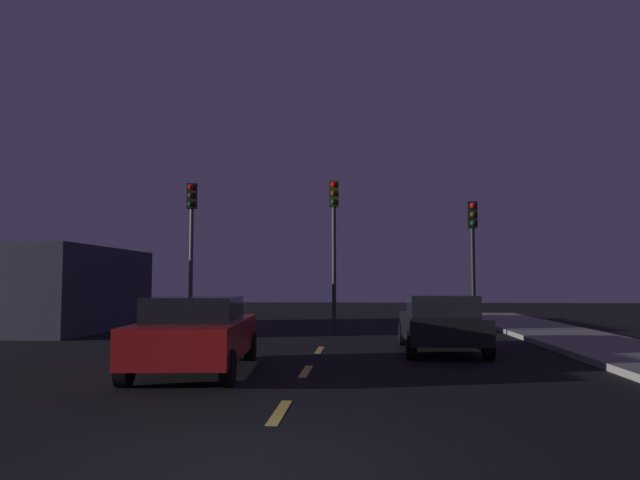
% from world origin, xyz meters
% --- Properties ---
extents(ground_plane, '(80.00, 80.00, 0.00)m').
position_xyz_m(ground_plane, '(0.00, 7.00, 0.00)').
color(ground_plane, black).
extents(lane_stripe_second, '(0.16, 1.60, 0.01)m').
position_xyz_m(lane_stripe_second, '(0.00, 2.60, 0.00)').
color(lane_stripe_second, '#EACC4C').
rests_on(lane_stripe_second, ground_plane).
extents(lane_stripe_third, '(0.16, 1.60, 0.01)m').
position_xyz_m(lane_stripe_third, '(0.00, 6.40, 0.00)').
color(lane_stripe_third, '#EACC4C').
rests_on(lane_stripe_third, ground_plane).
extents(lane_stripe_fourth, '(0.16, 1.60, 0.01)m').
position_xyz_m(lane_stripe_fourth, '(0.00, 10.20, 0.00)').
color(lane_stripe_fourth, '#EACC4C').
rests_on(lane_stripe_fourth, ground_plane).
extents(traffic_signal_left, '(0.32, 0.38, 5.25)m').
position_xyz_m(traffic_signal_left, '(-4.86, 15.01, 3.66)').
color(traffic_signal_left, '#4C4C51').
rests_on(traffic_signal_left, ground_plane).
extents(traffic_signal_center, '(0.32, 0.38, 5.27)m').
position_xyz_m(traffic_signal_center, '(0.15, 15.01, 3.67)').
color(traffic_signal_center, '#2D2D30').
rests_on(traffic_signal_center, ground_plane).
extents(traffic_signal_right, '(0.32, 0.38, 4.51)m').
position_xyz_m(traffic_signal_right, '(4.86, 15.01, 3.18)').
color(traffic_signal_right, black).
rests_on(traffic_signal_right, ground_plane).
extents(car_stopped_ahead, '(1.99, 4.24, 1.44)m').
position_xyz_m(car_stopped_ahead, '(3.13, 9.99, 0.74)').
color(car_stopped_ahead, black).
rests_on(car_stopped_ahead, ground_plane).
extents(car_adjacent_lane, '(2.27, 4.68, 1.49)m').
position_xyz_m(car_adjacent_lane, '(-2.15, 6.09, 0.77)').
color(car_adjacent_lane, '#B21919').
rests_on(car_adjacent_lane, ground_plane).
extents(storefront_left, '(4.75, 7.88, 3.03)m').
position_xyz_m(storefront_left, '(-10.38, 16.03, 1.52)').
color(storefront_left, '#333847').
rests_on(storefront_left, ground_plane).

